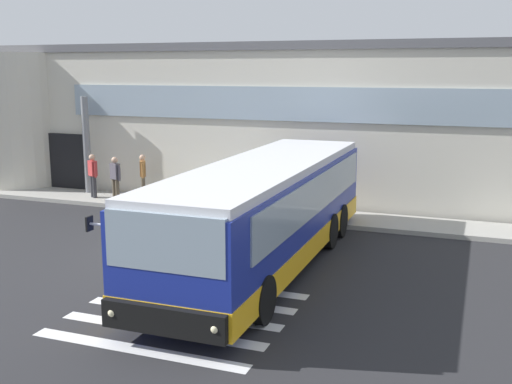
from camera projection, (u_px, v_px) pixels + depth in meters
ground_plane at (188, 250)px, 17.43m from camera, size 80.00×90.00×0.02m
bay_paint_stripes at (182, 313)px, 12.88m from camera, size 4.40×3.96×0.01m
terminal_building at (290, 115)px, 27.78m from camera, size 25.72×13.80×5.97m
boarding_curb at (249, 211)px, 21.82m from camera, size 27.92×2.00×0.15m
entry_support_column at (87, 145)px, 24.45m from camera, size 0.28×0.28×3.81m
bus_main_foreground at (265, 216)px, 15.77m from camera, size 3.04×10.91×2.70m
passenger_near_column at (93, 174)px, 23.63m from camera, size 0.52×0.38×1.68m
passenger_by_doorway at (115, 177)px, 22.93m from camera, size 0.55×0.34×1.68m
passenger_at_curb_edge at (143, 174)px, 23.54m from camera, size 0.38×0.52×1.68m
safety_bollard_yellow at (185, 204)px, 21.30m from camera, size 0.18×0.18×0.90m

